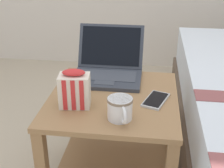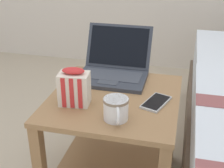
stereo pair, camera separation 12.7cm
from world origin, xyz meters
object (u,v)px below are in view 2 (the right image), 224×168
Objects in this scene: snack_bag at (74,88)px; cell_phone at (156,102)px; mug_front_left at (116,108)px; laptop at (114,68)px.

cell_phone is at bearing 14.07° from snack_bag.
snack_bag is at bearing -165.93° from cell_phone.
mug_front_left is at bearing -130.10° from cell_phone.
laptop is at bearing 136.12° from cell_phone.
mug_front_left is (0.10, -0.39, 0.00)m from laptop.
laptop reaches higher than cell_phone.
laptop reaches higher than mug_front_left.
laptop is 0.33m from cell_phone.
laptop is 1.96× the size of cell_phone.
snack_bag is at bearing 158.08° from mug_front_left.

